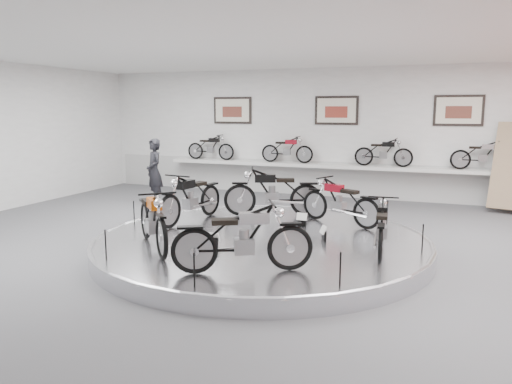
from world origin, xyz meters
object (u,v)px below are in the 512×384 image
at_px(display_platform, 261,244).
at_px(bike_d, 153,219).
at_px(bike_c, 191,197).
at_px(bike_e, 243,238).
at_px(bike_b, 273,192).
at_px(bike_f, 382,226).
at_px(shelf, 333,166).
at_px(bike_a, 340,201).
at_px(visitor, 154,171).

height_order(display_platform, bike_d, bike_d).
relative_size(bike_c, bike_d, 1.01).
xyz_separation_m(bike_c, bike_e, (2.37, -2.79, -0.01)).
relative_size(bike_b, bike_c, 1.04).
xyz_separation_m(bike_b, bike_f, (2.71, -2.11, -0.11)).
bearing_deg(bike_f, bike_d, 102.49).
xyz_separation_m(shelf, bike_a, (1.19, -4.78, -0.20)).
height_order(bike_a, bike_c, bike_c).
xyz_separation_m(shelf, bike_c, (-1.90, -5.70, -0.16)).
height_order(display_platform, shelf, shelf).
bearing_deg(bike_b, display_platform, 81.13).
relative_size(display_platform, bike_f, 4.15).
distance_m(bike_c, bike_d, 2.17).
bearing_deg(bike_a, bike_b, 14.86).
bearing_deg(bike_d, visitor, 168.55).
height_order(bike_a, bike_b, bike_b).
bearing_deg(visitor, bike_a, 21.35).
height_order(bike_c, bike_d, bike_c).
bearing_deg(bike_f, bike_a, 25.55).
bearing_deg(display_platform, bike_d, -136.41).
relative_size(display_platform, bike_a, 3.80).
distance_m(display_platform, bike_c, 2.14).
distance_m(shelf, bike_f, 6.99).
bearing_deg(bike_b, bike_f, 120.67).
distance_m(bike_c, bike_f, 4.28).
bearing_deg(bike_a, bike_d, 73.43).
distance_m(bike_a, bike_c, 3.22).
xyz_separation_m(bike_b, bike_c, (-1.48, -1.20, -0.02)).
bearing_deg(display_platform, shelf, 90.00).
bearing_deg(shelf, bike_f, -70.93).
xyz_separation_m(display_platform, bike_f, (2.28, -0.21, 0.60)).
distance_m(display_platform, bike_d, 2.19).
relative_size(bike_d, bike_f, 1.18).
bearing_deg(bike_a, bike_f, 145.81).
bearing_deg(bike_b, bike_c, 17.75).
relative_size(bike_a, bike_c, 0.91).
height_order(bike_d, bike_e, bike_d).
bearing_deg(visitor, bike_d, -17.89).
relative_size(bike_a, bike_e, 0.93).
bearing_deg(visitor, display_platform, 2.35).
height_order(display_platform, bike_f, bike_f).
distance_m(bike_b, bike_e, 4.09).
bearing_deg(bike_e, bike_c, 102.71).
distance_m(shelf, bike_d, 7.98).
xyz_separation_m(bike_a, bike_c, (-3.08, -0.92, 0.05)).
bearing_deg(bike_f, bike_b, 46.61).
bearing_deg(bike_f, bike_e, 130.58).
bearing_deg(bike_e, bike_d, 134.06).
height_order(bike_a, visitor, visitor).
xyz_separation_m(shelf, visitor, (-4.66, -2.80, -0.05)).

